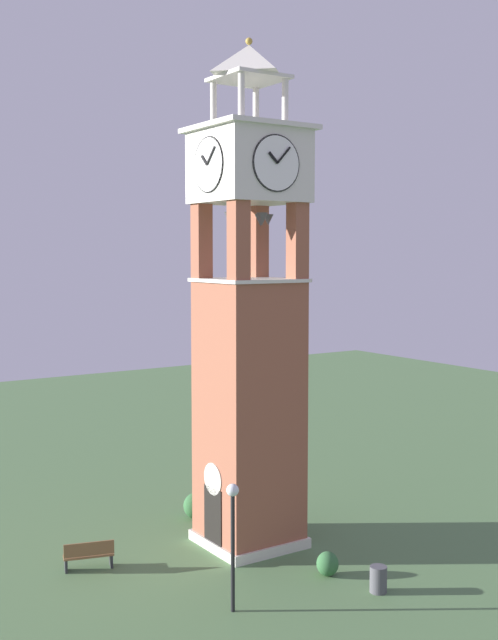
% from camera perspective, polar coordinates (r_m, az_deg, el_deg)
% --- Properties ---
extents(ground, '(80.00, 80.00, 0.00)m').
position_cam_1_polar(ground, '(29.01, -0.00, -15.74)').
color(ground, '#517547').
extents(clock_tower, '(3.52, 3.52, 17.36)m').
position_cam_1_polar(clock_tower, '(27.31, -0.00, -1.38)').
color(clock_tower, '#93543D').
rests_on(clock_tower, ground).
extents(park_bench, '(0.87, 1.66, 0.95)m').
position_cam_1_polar(park_bench, '(27.17, -11.43, -16.21)').
color(park_bench, brown).
rests_on(park_bench, ground).
extents(lamp_post, '(0.36, 0.36, 3.72)m').
position_cam_1_polar(lamp_post, '(23.15, -1.18, -14.35)').
color(lamp_post, black).
rests_on(lamp_post, ground).
extents(trash_bin, '(0.52, 0.52, 0.80)m').
position_cam_1_polar(trash_bin, '(25.43, 9.27, -17.89)').
color(trash_bin, '#4C4C51').
rests_on(trash_bin, ground).
extents(shrub_near_entry, '(0.91, 0.91, 0.98)m').
position_cam_1_polar(shrub_near_entry, '(31.45, -3.88, -13.15)').
color(shrub_near_entry, '#336638').
rests_on(shrub_near_entry, ground).
extents(shrub_left_of_tower, '(0.70, 0.70, 0.77)m').
position_cam_1_polar(shrub_left_of_tower, '(26.39, 5.66, -17.01)').
color(shrub_left_of_tower, '#336638').
rests_on(shrub_left_of_tower, ground).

